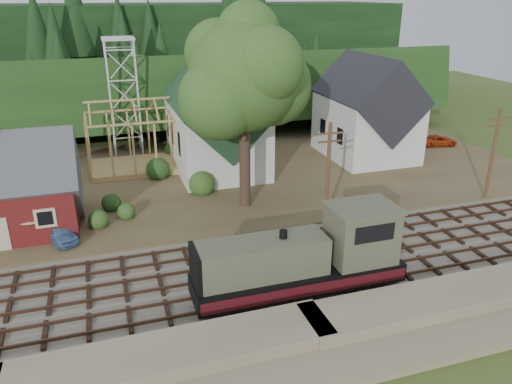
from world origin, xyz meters
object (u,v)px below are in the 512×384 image
object	(u,v)px
locomotive	(307,259)
car_blue	(59,232)
car_red	(438,141)
patio_set	(30,217)

from	to	relation	value
locomotive	car_blue	world-z (taller)	locomotive
car_blue	car_red	distance (m)	42.01
car_red	patio_set	bearing A→B (deg)	114.77
locomotive	patio_set	size ratio (longest dim) A/B	5.65
locomotive	car_red	xyz separation A→B (m)	(26.11, 22.72, -1.30)
car_blue	patio_set	bearing A→B (deg)	140.62
patio_set	car_red	bearing A→B (deg)	15.22
car_red	patio_set	xyz separation A→B (m)	(-42.05, -11.44, 1.28)
locomotive	car_red	size ratio (longest dim) A/B	2.96
locomotive	patio_set	world-z (taller)	locomotive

